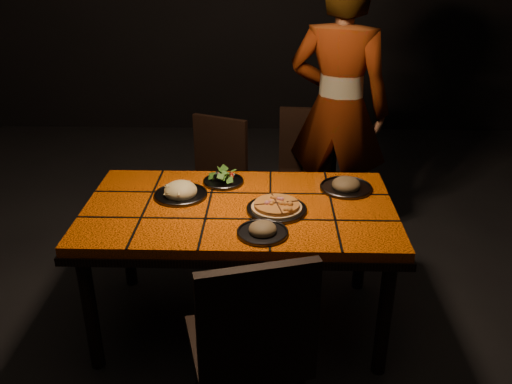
{
  "coord_description": "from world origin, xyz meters",
  "views": [
    {
      "loc": [
        0.16,
        -2.5,
        2.01
      ],
      "look_at": [
        0.09,
        0.02,
        0.82
      ],
      "focal_mm": 38.0,
      "sensor_mm": 36.0,
      "label": 1
    }
  ],
  "objects_px": {
    "chair_near": "(251,343)",
    "diner": "(338,110)",
    "dining_table": "(240,219)",
    "chair_far_left": "(214,174)",
    "plate_pasta": "(181,192)",
    "chair_far_right": "(307,166)",
    "plate_pizza": "(277,208)"
  },
  "relations": [
    {
      "from": "chair_near",
      "to": "chair_far_left",
      "type": "height_order",
      "value": "chair_near"
    },
    {
      "from": "chair_far_right",
      "to": "diner",
      "type": "height_order",
      "value": "diner"
    },
    {
      "from": "chair_far_right",
      "to": "diner",
      "type": "distance_m",
      "value": 0.46
    },
    {
      "from": "diner",
      "to": "plate_pasta",
      "type": "distance_m",
      "value": 1.36
    },
    {
      "from": "chair_far_left",
      "to": "plate_pasta",
      "type": "xyz_separation_m",
      "value": [
        -0.09,
        -0.85,
        0.26
      ]
    },
    {
      "from": "chair_near",
      "to": "diner",
      "type": "relative_size",
      "value": 0.53
    },
    {
      "from": "chair_near",
      "to": "chair_far_left",
      "type": "xyz_separation_m",
      "value": [
        -0.32,
        1.79,
        -0.05
      ]
    },
    {
      "from": "chair_far_right",
      "to": "plate_pasta",
      "type": "bearing_deg",
      "value": -123.25
    },
    {
      "from": "plate_pizza",
      "to": "plate_pasta",
      "type": "bearing_deg",
      "value": 162.73
    },
    {
      "from": "chair_near",
      "to": "plate_pizza",
      "type": "height_order",
      "value": "chair_near"
    },
    {
      "from": "dining_table",
      "to": "chair_far_right",
      "type": "height_order",
      "value": "chair_far_right"
    },
    {
      "from": "chair_far_right",
      "to": "chair_far_left",
      "type": "bearing_deg",
      "value": -164.49
    },
    {
      "from": "chair_near",
      "to": "plate_pizza",
      "type": "bearing_deg",
      "value": -112.91
    },
    {
      "from": "chair_far_left",
      "to": "plate_pasta",
      "type": "height_order",
      "value": "chair_far_left"
    },
    {
      "from": "chair_near",
      "to": "chair_far_left",
      "type": "relative_size",
      "value": 1.11
    },
    {
      "from": "plate_pizza",
      "to": "plate_pasta",
      "type": "height_order",
      "value": "plate_pasta"
    },
    {
      "from": "chair_near",
      "to": "chair_far_right",
      "type": "height_order",
      "value": "chair_near"
    },
    {
      "from": "chair_near",
      "to": "chair_far_right",
      "type": "relative_size",
      "value": 1.07
    },
    {
      "from": "diner",
      "to": "plate_pizza",
      "type": "height_order",
      "value": "diner"
    },
    {
      "from": "chair_near",
      "to": "chair_far_right",
      "type": "xyz_separation_m",
      "value": [
        0.33,
        1.93,
        -0.04
      ]
    },
    {
      "from": "chair_near",
      "to": "plate_pasta",
      "type": "height_order",
      "value": "chair_near"
    },
    {
      "from": "dining_table",
      "to": "chair_near",
      "type": "height_order",
      "value": "chair_near"
    },
    {
      "from": "diner",
      "to": "plate_pizza",
      "type": "bearing_deg",
      "value": 88.13
    },
    {
      "from": "chair_near",
      "to": "chair_far_left",
      "type": "bearing_deg",
      "value": -95.41
    },
    {
      "from": "diner",
      "to": "dining_table",
      "type": "bearing_deg",
      "value": 78.85
    },
    {
      "from": "dining_table",
      "to": "chair_far_left",
      "type": "xyz_separation_m",
      "value": [
        -0.23,
        0.95,
        -0.16
      ]
    },
    {
      "from": "chair_far_right",
      "to": "diner",
      "type": "bearing_deg",
      "value": 0.0
    },
    {
      "from": "dining_table",
      "to": "plate_pasta",
      "type": "distance_m",
      "value": 0.35
    },
    {
      "from": "chair_near",
      "to": "plate_pasta",
      "type": "xyz_separation_m",
      "value": [
        -0.41,
        0.95,
        0.21
      ]
    },
    {
      "from": "dining_table",
      "to": "chair_far_left",
      "type": "distance_m",
      "value": 0.99
    },
    {
      "from": "chair_far_left",
      "to": "plate_pizza",
      "type": "bearing_deg",
      "value": -44.16
    },
    {
      "from": "chair_far_left",
      "to": "diner",
      "type": "bearing_deg",
      "value": 31.1
    }
  ]
}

